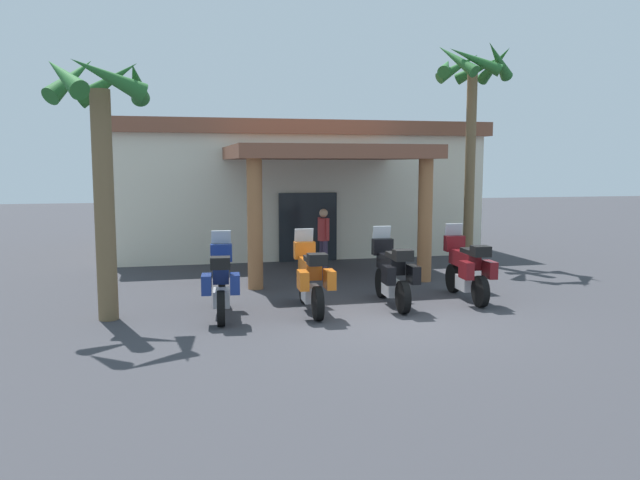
{
  "coord_description": "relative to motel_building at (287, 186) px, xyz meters",
  "views": [
    {
      "loc": [
        -3.95,
        -11.19,
        2.97
      ],
      "look_at": [
        -0.66,
        3.13,
        1.2
      ],
      "focal_mm": 35.49,
      "sensor_mm": 36.0,
      "label": 1
    }
  ],
  "objects": [
    {
      "name": "motorcycle_blue",
      "position": [
        -3.09,
        -10.03,
        -1.49
      ],
      "size": [
        0.73,
        2.21,
        1.61
      ],
      "rotation": [
        0.0,
        0.0,
        1.49
      ],
      "color": "black",
      "rests_on": "ground_plane"
    },
    {
      "name": "motorcycle_orange",
      "position": [
        -1.3,
        -10.02,
        -1.49
      ],
      "size": [
        0.72,
        2.21,
        1.61
      ],
      "rotation": [
        0.0,
        0.0,
        1.53
      ],
      "color": "black",
      "rests_on": "ground_plane"
    },
    {
      "name": "motorcycle_maroon",
      "position": [
        2.28,
        -9.66,
        -1.49
      ],
      "size": [
        0.73,
        2.21,
        1.61
      ],
      "rotation": [
        0.0,
        0.0,
        1.51
      ],
      "color": "black",
      "rests_on": "ground_plane"
    },
    {
      "name": "palm_tree_near_portico",
      "position": [
        4.73,
        -4.71,
        2.9
      ],
      "size": [
        2.45,
        2.46,
        6.53
      ],
      "color": "brown",
      "rests_on": "ground_plane"
    },
    {
      "name": "palm_tree_roadside",
      "position": [
        -5.24,
        -9.79,
        1.35
      ],
      "size": [
        2.0,
        2.05,
        5.12
      ],
      "color": "brown",
      "rests_on": "ground_plane"
    },
    {
      "name": "ground_plane",
      "position": [
        0.03,
        -11.09,
        -2.19
      ],
      "size": [
        80.0,
        80.0,
        0.0
      ],
      "primitive_type": "plane",
      "color": "#38383D"
    },
    {
      "name": "pedestrian",
      "position": [
        0.05,
        -5.4,
        -1.18
      ],
      "size": [
        0.32,
        0.51,
        1.75
      ],
      "rotation": [
        0.0,
        0.0,
        0.32
      ],
      "color": "#3F334C",
      "rests_on": "ground_plane"
    },
    {
      "name": "motorcycle_black",
      "position": [
        0.49,
        -9.85,
        -1.49
      ],
      "size": [
        0.72,
        2.21,
        1.61
      ],
      "rotation": [
        0.0,
        0.0,
        1.52
      ],
      "color": "black",
      "rests_on": "ground_plane"
    },
    {
      "name": "motel_building",
      "position": [
        0.0,
        0.0,
        0.0
      ],
      "size": [
        12.17,
        11.72,
        4.31
      ],
      "rotation": [
        0.0,
        0.0,
        0.01
      ],
      "color": "silver",
      "rests_on": "ground_plane"
    }
  ]
}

